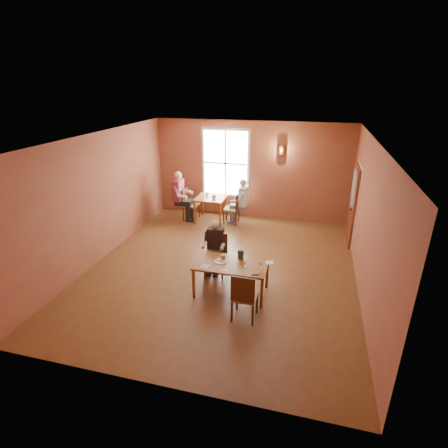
% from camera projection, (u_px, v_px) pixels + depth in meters
% --- Properties ---
extents(ground, '(6.00, 7.00, 0.01)m').
position_uv_depth(ground, '(222.00, 268.00, 8.18)').
color(ground, brown).
rests_on(ground, ground).
extents(wall_back, '(6.00, 0.04, 3.00)m').
position_uv_depth(wall_back, '(251.00, 171.00, 10.74)').
color(wall_back, brown).
rests_on(wall_back, ground).
extents(wall_front, '(6.00, 0.04, 3.00)m').
position_uv_depth(wall_front, '(151.00, 298.00, 4.48)').
color(wall_front, brown).
rests_on(wall_front, ground).
extents(wall_left, '(0.04, 7.00, 3.00)m').
position_uv_depth(wall_left, '(100.00, 198.00, 8.31)').
color(wall_left, brown).
rests_on(wall_left, ground).
extents(wall_right, '(0.04, 7.00, 3.00)m').
position_uv_depth(wall_right, '(368.00, 221.00, 6.91)').
color(wall_right, brown).
rests_on(wall_right, ground).
extents(ceiling, '(6.00, 7.00, 0.04)m').
position_uv_depth(ceiling, '(222.00, 138.00, 7.03)').
color(ceiling, white).
rests_on(ceiling, wall_back).
extents(window, '(1.36, 0.10, 1.96)m').
position_uv_depth(window, '(225.00, 163.00, 10.80)').
color(window, white).
rests_on(window, wall_back).
extents(door, '(0.12, 1.04, 2.10)m').
position_uv_depth(door, '(352.00, 205.00, 9.15)').
color(door, maroon).
rests_on(door, ground).
extents(wall_sconce, '(0.16, 0.16, 0.28)m').
position_uv_depth(wall_sconce, '(281.00, 150.00, 10.17)').
color(wall_sconce, brown).
rests_on(wall_sconce, wall_back).
extents(main_table, '(1.45, 0.82, 0.68)m').
position_uv_depth(main_table, '(231.00, 278.00, 7.13)').
color(main_table, brown).
rests_on(main_table, ground).
extents(chair_diner_main, '(0.42, 0.42, 0.94)m').
position_uv_depth(chair_diner_main, '(216.00, 255.00, 7.78)').
color(chair_diner_main, '#492617').
rests_on(chair_diner_main, ground).
extents(diner_main, '(0.47, 0.47, 1.18)m').
position_uv_depth(diner_main, '(216.00, 251.00, 7.71)').
color(diner_main, black).
rests_on(diner_main, ground).
extents(chair_empty, '(0.44, 0.44, 0.97)m').
position_uv_depth(chair_empty, '(245.00, 295.00, 6.32)').
color(chair_empty, '#3C220F').
rests_on(chair_empty, ground).
extents(plate_food, '(0.29, 0.29, 0.03)m').
position_uv_depth(plate_food, '(221.00, 261.00, 7.06)').
color(plate_food, silver).
rests_on(plate_food, main_table).
extents(sandwich, '(0.11, 0.10, 0.10)m').
position_uv_depth(sandwich, '(223.00, 258.00, 7.13)').
color(sandwich, tan).
rests_on(sandwich, main_table).
extents(goblet_b, '(0.09, 0.09, 0.18)m').
position_uv_depth(goblet_b, '(261.00, 267.00, 6.69)').
color(goblet_b, white).
rests_on(goblet_b, main_table).
extents(goblet_c, '(0.09, 0.09, 0.18)m').
position_uv_depth(goblet_c, '(245.00, 266.00, 6.73)').
color(goblet_c, white).
rests_on(goblet_c, main_table).
extents(menu_stand, '(0.12, 0.08, 0.19)m').
position_uv_depth(menu_stand, '(241.00, 255.00, 7.14)').
color(menu_stand, '#213825').
rests_on(menu_stand, main_table).
extents(knife, '(0.19, 0.03, 0.00)m').
position_uv_depth(knife, '(227.00, 270.00, 6.75)').
color(knife, silver).
rests_on(knife, main_table).
extents(napkin, '(0.17, 0.17, 0.01)m').
position_uv_depth(napkin, '(205.00, 266.00, 6.89)').
color(napkin, white).
rests_on(napkin, main_table).
extents(side_plate, '(0.20, 0.20, 0.01)m').
position_uv_depth(side_plate, '(269.00, 263.00, 7.02)').
color(side_plate, white).
rests_on(side_plate, main_table).
extents(sunglasses, '(0.13, 0.09, 0.02)m').
position_uv_depth(sunglasses, '(255.00, 274.00, 6.59)').
color(sunglasses, '#232427').
rests_on(sunglasses, main_table).
extents(second_table, '(0.88, 0.88, 0.78)m').
position_uv_depth(second_table, '(211.00, 209.00, 10.79)').
color(second_table, brown).
rests_on(second_table, ground).
extents(chair_diner_white, '(0.43, 0.43, 0.97)m').
position_uv_depth(chair_diner_white, '(232.00, 208.00, 10.61)').
color(chair_diner_white, brown).
rests_on(chair_diner_white, ground).
extents(diner_white, '(0.54, 0.54, 1.34)m').
position_uv_depth(diner_white, '(233.00, 202.00, 10.53)').
color(diner_white, silver).
rests_on(diner_white, ground).
extents(chair_diner_maroon, '(0.44, 0.44, 0.98)m').
position_uv_depth(chair_diner_maroon, '(191.00, 204.00, 10.91)').
color(chair_diner_maroon, brown).
rests_on(chair_diner_maroon, ground).
extents(diner_maroon, '(0.59, 0.59, 1.49)m').
position_uv_depth(diner_maroon, '(190.00, 197.00, 10.82)').
color(diner_maroon, maroon).
rests_on(diner_maroon, ground).
extents(cup_a, '(0.18, 0.18, 0.11)m').
position_uv_depth(cup_a, '(214.00, 197.00, 10.49)').
color(cup_a, silver).
rests_on(cup_a, second_table).
extents(cup_b, '(0.12, 0.12, 0.10)m').
position_uv_depth(cup_b, '(207.00, 194.00, 10.77)').
color(cup_b, silver).
rests_on(cup_b, second_table).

